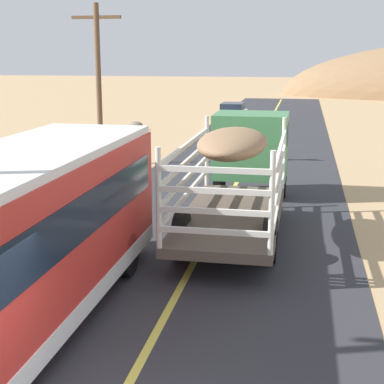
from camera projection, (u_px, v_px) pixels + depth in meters
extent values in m
cube|color=#3F7F4C|center=(251.00, 145.00, 20.36)|extent=(2.50, 2.20, 2.20)
cube|color=#192333|center=(251.00, 132.00, 20.26)|extent=(2.53, 1.54, 0.70)
cube|color=brown|center=(232.00, 217.00, 15.46)|extent=(2.50, 6.40, 0.24)
cylinder|color=silver|center=(207.00, 151.00, 18.39)|extent=(0.12, 0.12, 2.20)
cylinder|color=silver|center=(283.00, 153.00, 17.96)|extent=(0.12, 0.12, 2.20)
cylinder|color=silver|center=(159.00, 198.00, 12.39)|extent=(0.12, 0.12, 2.20)
cylinder|color=silver|center=(272.00, 204.00, 11.96)|extent=(0.12, 0.12, 2.20)
cube|color=silver|center=(187.00, 194.00, 15.55)|extent=(0.08, 6.30, 0.12)
cube|color=silver|center=(279.00, 198.00, 15.11)|extent=(0.08, 6.30, 0.12)
cube|color=silver|center=(214.00, 232.00, 12.31)|extent=(2.40, 0.08, 0.12)
cube|color=silver|center=(187.00, 178.00, 15.45)|extent=(0.08, 6.30, 0.12)
cube|color=silver|center=(279.00, 182.00, 15.01)|extent=(0.08, 6.30, 0.12)
cube|color=silver|center=(214.00, 211.00, 12.21)|extent=(2.40, 0.08, 0.12)
cube|color=silver|center=(187.00, 162.00, 15.34)|extent=(0.08, 6.30, 0.12)
cube|color=silver|center=(280.00, 165.00, 14.90)|extent=(0.08, 6.30, 0.12)
cube|color=silver|center=(214.00, 191.00, 12.10)|extent=(2.40, 0.08, 0.12)
cube|color=silver|center=(187.00, 145.00, 15.24)|extent=(0.08, 6.30, 0.12)
cube|color=silver|center=(280.00, 148.00, 14.80)|extent=(0.08, 6.30, 0.12)
cube|color=silver|center=(214.00, 170.00, 12.00)|extent=(2.40, 0.08, 0.12)
ellipsoid|color=#8C6B4C|center=(233.00, 143.00, 15.00)|extent=(1.75, 3.84, 0.70)
cylinder|color=black|center=(220.00, 179.00, 20.85)|extent=(0.32, 1.10, 1.10)
cylinder|color=black|center=(281.00, 181.00, 20.46)|extent=(0.32, 1.10, 1.10)
cylinder|color=black|center=(181.00, 234.00, 14.47)|extent=(0.32, 1.10, 1.10)
cylinder|color=black|center=(270.00, 240.00, 14.07)|extent=(0.32, 1.10, 1.10)
cube|color=red|center=(7.00, 246.00, 10.02)|extent=(2.50, 10.00, 2.70)
cube|color=white|center=(1.00, 164.00, 9.68)|extent=(2.45, 9.80, 0.16)
cube|color=#192333|center=(5.00, 220.00, 9.91)|extent=(2.54, 9.20, 0.80)
cube|color=silver|center=(12.00, 308.00, 10.28)|extent=(2.53, 9.80, 0.36)
cylinder|color=black|center=(36.00, 248.00, 13.60)|extent=(0.30, 1.00, 1.00)
cylinder|color=black|center=(127.00, 254.00, 13.20)|extent=(0.30, 1.00, 1.00)
cube|color=silver|center=(232.00, 116.00, 41.69)|extent=(1.80, 4.40, 0.70)
cube|color=#192333|center=(232.00, 107.00, 41.64)|extent=(1.53, 2.20, 0.60)
cylinder|color=black|center=(224.00, 117.00, 43.14)|extent=(0.22, 0.66, 0.66)
cylinder|color=black|center=(245.00, 117.00, 42.85)|extent=(0.22, 0.66, 0.66)
cylinder|color=black|center=(219.00, 121.00, 40.62)|extent=(0.22, 0.66, 0.66)
cylinder|color=black|center=(241.00, 121.00, 40.33)|extent=(0.22, 0.66, 0.66)
cylinder|color=brown|center=(99.00, 86.00, 25.79)|extent=(0.24, 0.24, 7.03)
cube|color=brown|center=(96.00, 17.00, 25.12)|extent=(2.20, 0.14, 0.14)
ellipsoid|color=#756656|center=(136.00, 126.00, 38.51)|extent=(0.96, 0.83, 0.57)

